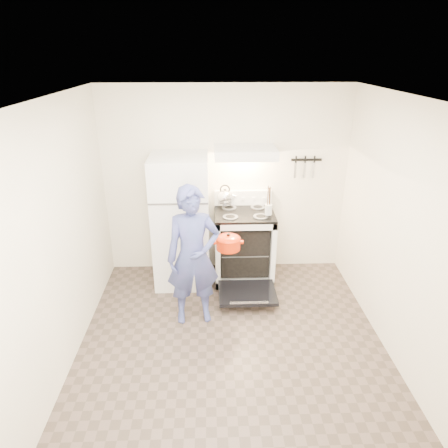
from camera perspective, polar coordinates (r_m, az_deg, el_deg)
The scene contains 15 objects.
floor at distance 4.33m, azimuth 1.19°, elevation -17.69°, with size 3.60×3.60×0.00m, color brown.
back_wall at distance 5.30m, azimuth 0.23°, elevation 5.96°, with size 3.20×0.02×2.50m, color white.
refrigerator at distance 5.12m, azimuth -6.12°, elevation 0.40°, with size 0.70×0.70×1.70m, color white.
stove_body at distance 5.32m, azimuth 2.84°, elevation -3.23°, with size 0.76×0.65×0.92m, color white.
cooktop at distance 5.12m, azimuth 2.94°, elevation 1.51°, with size 0.76×0.65×0.03m, color black.
backsplash at distance 5.34m, azimuth 2.72°, elevation 3.81°, with size 0.76×0.07×0.20m, color white.
oven_door at distance 4.97m, azimuth 3.33°, elevation -9.79°, with size 0.70×0.54×0.04m, color black.
oven_rack at distance 5.32m, azimuth 2.83°, elevation -3.43°, with size 0.60×0.52×0.01m, color slate.
range_hood at distance 4.95m, azimuth 3.06°, elevation 10.18°, with size 0.76×0.50×0.12m, color white.
knife_strip at distance 5.35m, azimuth 11.70°, elevation 8.98°, with size 0.40×0.02×0.03m, color black.
pizza_stone at distance 5.40m, azimuth 2.20°, elevation -2.85°, with size 0.32×0.32×0.02m, color #83634D.
tea_kettle at distance 5.25m, azimuth 0.13°, elevation 4.05°, with size 0.25×0.20×0.30m, color #BBBBBF, non-canonical shape.
utensil_jar at distance 4.97m, azimuth 6.38°, elevation 2.07°, with size 0.09×0.09×0.13m, color silver.
person at distance 4.35m, azimuth -4.42°, elevation -4.69°, with size 0.58×0.38×1.60m, color navy.
dutch_oven at distance 4.59m, azimuth 0.62°, elevation -2.83°, with size 0.35×0.28×0.23m, color red, non-canonical shape.
Camera 1 is at (-0.20, -3.25, 2.86)m, focal length 32.00 mm.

